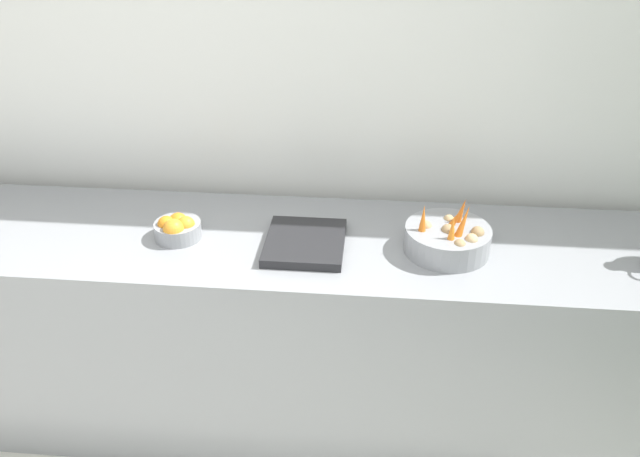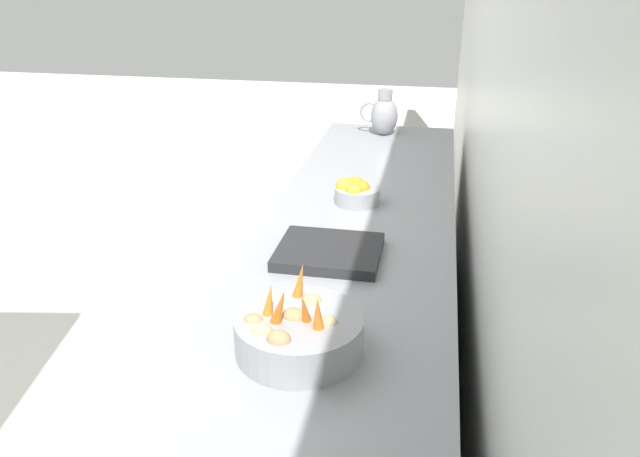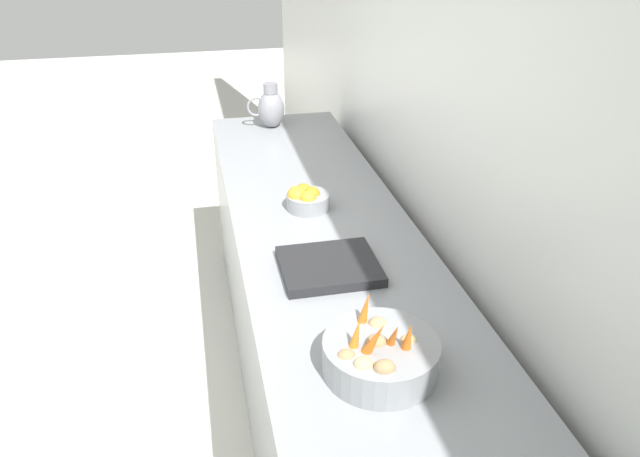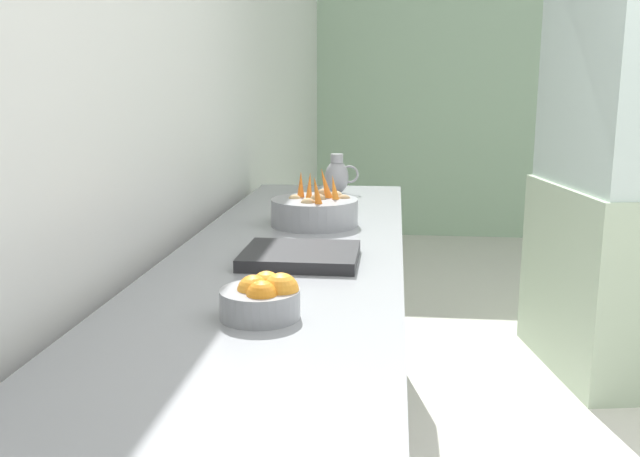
# 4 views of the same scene
# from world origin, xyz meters

# --- Properties ---
(tile_wall_left) EXTENTS (0.10, 8.75, 3.00)m
(tile_wall_left) POSITION_xyz_m (-1.95, 0.59, 1.50)
(tile_wall_left) COLOR white
(tile_wall_left) RESTS_ON ground_plane
(prep_counter) EXTENTS (0.72, 3.36, 0.93)m
(prep_counter) POSITION_xyz_m (-1.48, 0.09, 0.47)
(prep_counter) COLOR gray
(prep_counter) RESTS_ON ground_plane
(vegetable_colander) EXTENTS (0.32, 0.32, 0.21)m
(vegetable_colander) POSITION_xyz_m (-1.44, 0.76, 0.99)
(vegetable_colander) COLOR gray
(vegetable_colander) RESTS_ON prep_counter
(orange_bowl) EXTENTS (0.18, 0.18, 0.11)m
(orange_bowl) POSITION_xyz_m (-1.44, -0.29, 0.98)
(orange_bowl) COLOR gray
(orange_bowl) RESTS_ON prep_counter
(metal_pitcher_tall) EXTENTS (0.21, 0.15, 0.25)m
(metal_pitcher_tall) POSITION_xyz_m (-1.45, -1.38, 1.05)
(metal_pitcher_tall) COLOR gray
(metal_pitcher_tall) RESTS_ON prep_counter
(counter_sink_basin) EXTENTS (0.34, 0.30, 0.04)m
(counter_sink_basin) POSITION_xyz_m (-1.42, 0.21, 0.95)
(counter_sink_basin) COLOR #232326
(counter_sink_basin) RESTS_ON prep_counter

